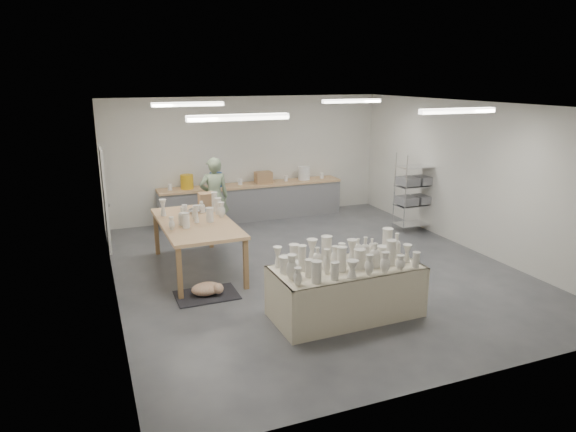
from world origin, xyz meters
name	(u,v)px	position (x,y,z in m)	size (l,w,h in m)	color
room	(307,159)	(-0.11, 0.08, 2.06)	(8.00, 8.02, 3.00)	#424449
back_counter	(252,200)	(-0.01, 3.68, 0.49)	(4.60, 0.60, 1.24)	tan
wire_shelf	(415,191)	(3.20, 1.40, 0.92)	(0.88, 0.48, 1.80)	silver
drying_table	(346,288)	(-0.35, -1.96, 0.44)	(2.22, 1.10, 1.15)	olive
work_table	(197,220)	(-1.96, 0.83, 0.92)	(1.29, 2.51, 1.31)	tan
rug	(207,295)	(-2.13, -0.50, 0.01)	(1.00, 0.70, 0.02)	black
cat	(208,289)	(-2.10, -0.52, 0.13)	(0.51, 0.39, 0.21)	white
potter	(214,197)	(-1.20, 2.65, 0.89)	(0.65, 0.43, 1.78)	gray
red_stool	(212,219)	(-1.20, 2.92, 0.32)	(0.42, 0.42, 0.36)	#B22F19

